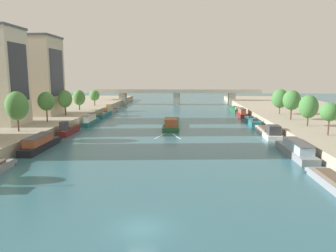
{
  "coord_description": "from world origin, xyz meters",
  "views": [
    {
      "loc": [
        3.64,
        -25.23,
        12.87
      ],
      "look_at": [
        0.0,
        42.31,
        1.98
      ],
      "focal_mm": 34.3,
      "sensor_mm": 36.0,
      "label": 1
    }
  ],
  "objects_px": {
    "moored_boat_left_far": "(40,143)",
    "moored_boat_right_near": "(269,131)",
    "tree_left_third": "(79,98)",
    "tree_right_third": "(280,99)",
    "moored_boat_right_gap_after": "(296,150)",
    "moored_boat_left_gap_after": "(104,114)",
    "moored_boat_right_second": "(252,121)",
    "tree_right_second": "(309,107)",
    "tree_right_midway": "(292,100)",
    "moored_boat_left_second": "(69,130)",
    "tree_left_by_lamp": "(17,106)",
    "moored_boat_right_lone": "(235,109)",
    "tree_left_second": "(46,101)",
    "tree_left_midway": "(94,95)",
    "moored_boat_right_downstream": "(242,113)",
    "tree_right_distant": "(330,112)",
    "bridge_far": "(177,95)",
    "tree_left_distant": "(65,99)",
    "moored_boat_left_downstream": "(90,120)",
    "moored_boat_left_midway": "(112,109)",
    "barge_midriver": "(171,123)"
  },
  "relations": [
    {
      "from": "moored_boat_left_far",
      "to": "moored_boat_right_near",
      "type": "xyz_separation_m",
      "value": [
        42.95,
        15.51,
        -0.24
      ]
    },
    {
      "from": "tree_left_third",
      "to": "tree_right_third",
      "type": "height_order",
      "value": "tree_right_third"
    },
    {
      "from": "moored_boat_right_gap_after",
      "to": "tree_right_third",
      "type": "relative_size",
      "value": 2.07
    },
    {
      "from": "moored_boat_left_gap_after",
      "to": "moored_boat_right_second",
      "type": "distance_m",
      "value": 44.59
    },
    {
      "from": "tree_right_second",
      "to": "tree_right_midway",
      "type": "relative_size",
      "value": 0.93
    },
    {
      "from": "moored_boat_left_gap_after",
      "to": "moored_boat_right_gap_after",
      "type": "bearing_deg",
      "value": -47.04
    },
    {
      "from": "tree_left_third",
      "to": "moored_boat_left_second",
      "type": "bearing_deg",
      "value": -76.05
    },
    {
      "from": "moored_boat_right_near",
      "to": "tree_right_third",
      "type": "xyz_separation_m",
      "value": [
        8.19,
        21.3,
        5.5
      ]
    },
    {
      "from": "moored_boat_left_far",
      "to": "tree_left_by_lamp",
      "type": "height_order",
      "value": "tree_left_by_lamp"
    },
    {
      "from": "moored_boat_right_lone",
      "to": "tree_left_second",
      "type": "distance_m",
      "value": 65.97
    },
    {
      "from": "tree_right_second",
      "to": "moored_boat_right_lone",
      "type": "bearing_deg",
      "value": 100.14
    },
    {
      "from": "tree_left_midway",
      "to": "moored_boat_right_second",
      "type": "bearing_deg",
      "value": -27.94
    },
    {
      "from": "moored_boat_right_second",
      "to": "moored_boat_right_downstream",
      "type": "distance_m",
      "value": 14.36
    },
    {
      "from": "tree_left_second",
      "to": "tree_right_second",
      "type": "bearing_deg",
      "value": -2.97
    },
    {
      "from": "moored_boat_right_second",
      "to": "tree_right_second",
      "type": "height_order",
      "value": "tree_right_second"
    },
    {
      "from": "moored_boat_right_lone",
      "to": "tree_right_distant",
      "type": "relative_size",
      "value": 2.62
    },
    {
      "from": "moored_boat_right_lone",
      "to": "bridge_far",
      "type": "relative_size",
      "value": 0.22
    },
    {
      "from": "tree_right_distant",
      "to": "tree_right_second",
      "type": "bearing_deg",
      "value": 88.76
    },
    {
      "from": "tree_left_midway",
      "to": "tree_right_second",
      "type": "distance_m",
      "value": 71.62
    },
    {
      "from": "moored_boat_right_near",
      "to": "tree_left_by_lamp",
      "type": "bearing_deg",
      "value": -169.69
    },
    {
      "from": "tree_left_distant",
      "to": "moored_boat_left_downstream",
      "type": "bearing_deg",
      "value": -19.74
    },
    {
      "from": "tree_left_distant",
      "to": "tree_left_third",
      "type": "height_order",
      "value": "tree_left_distant"
    },
    {
      "from": "moored_boat_left_far",
      "to": "moored_boat_right_near",
      "type": "bearing_deg",
      "value": 19.85
    },
    {
      "from": "moored_boat_left_gap_after",
      "to": "moored_boat_right_downstream",
      "type": "xyz_separation_m",
      "value": [
        42.53,
        2.06,
        0.44
      ]
    },
    {
      "from": "moored_boat_right_lone",
      "to": "bridge_far",
      "type": "xyz_separation_m",
      "value": [
        -21.48,
        23.17,
        3.65
      ]
    },
    {
      "from": "tree_right_second",
      "to": "tree_right_midway",
      "type": "distance_m",
      "value": 10.01
    },
    {
      "from": "moored_boat_left_downstream",
      "to": "moored_boat_left_midway",
      "type": "bearing_deg",
      "value": 91.74
    },
    {
      "from": "moored_boat_right_downstream",
      "to": "tree_left_third",
      "type": "xyz_separation_m",
      "value": [
        -50.06,
        -2.08,
        4.72
      ]
    },
    {
      "from": "moored_boat_right_lone",
      "to": "tree_right_second",
      "type": "bearing_deg",
      "value": -79.86
    },
    {
      "from": "tree_right_midway",
      "to": "tree_left_second",
      "type": "bearing_deg",
      "value": -173.11
    },
    {
      "from": "moored_boat_right_downstream",
      "to": "moored_boat_right_second",
      "type": "bearing_deg",
      "value": -88.68
    },
    {
      "from": "tree_right_midway",
      "to": "moored_boat_right_lone",
      "type": "bearing_deg",
      "value": 102.39
    },
    {
      "from": "moored_boat_left_second",
      "to": "moored_boat_left_gap_after",
      "type": "bearing_deg",
      "value": 89.49
    },
    {
      "from": "moored_boat_left_gap_after",
      "to": "moored_boat_right_downstream",
      "type": "height_order",
      "value": "moored_boat_right_downstream"
    },
    {
      "from": "moored_boat_right_second",
      "to": "tree_left_second",
      "type": "distance_m",
      "value": 51.68
    },
    {
      "from": "tree_left_second",
      "to": "tree_left_midway",
      "type": "bearing_deg",
      "value": 89.88
    },
    {
      "from": "tree_right_third",
      "to": "bridge_far",
      "type": "height_order",
      "value": "tree_right_third"
    },
    {
      "from": "moored_boat_right_near",
      "to": "moored_boat_right_second",
      "type": "relative_size",
      "value": 1.18
    },
    {
      "from": "moored_boat_left_midway",
      "to": "moored_boat_right_second",
      "type": "xyz_separation_m",
      "value": [
        43.22,
        -25.07,
        -0.19
      ]
    },
    {
      "from": "moored_boat_left_second",
      "to": "tree_left_second",
      "type": "relative_size",
      "value": 1.52
    },
    {
      "from": "barge_midriver",
      "to": "moored_boat_right_second",
      "type": "xyz_separation_m",
      "value": [
        21.2,
        5.56,
        -0.13
      ]
    },
    {
      "from": "tree_left_second",
      "to": "moored_boat_right_lone",
      "type": "bearing_deg",
      "value": 40.71
    },
    {
      "from": "tree_right_distant",
      "to": "tree_right_third",
      "type": "distance_m",
      "value": 31.31
    },
    {
      "from": "barge_midriver",
      "to": "tree_left_second",
      "type": "relative_size",
      "value": 2.96
    },
    {
      "from": "tree_left_third",
      "to": "tree_right_second",
      "type": "height_order",
      "value": "tree_right_second"
    },
    {
      "from": "bridge_far",
      "to": "tree_right_midway",
      "type": "bearing_deg",
      "value": -63.55
    },
    {
      "from": "moored_boat_left_downstream",
      "to": "bridge_far",
      "type": "xyz_separation_m",
      "value": [
        20.96,
        56.72,
        3.12
      ]
    },
    {
      "from": "barge_midriver",
      "to": "moored_boat_right_downstream",
      "type": "xyz_separation_m",
      "value": [
        20.87,
        19.91,
        0.29
      ]
    },
    {
      "from": "moored_boat_left_downstream",
      "to": "moored_boat_left_gap_after",
      "type": "xyz_separation_m",
      "value": [
        -0.51,
        15.81,
        -0.49
      ]
    },
    {
      "from": "barge_midriver",
      "to": "tree_right_second",
      "type": "bearing_deg",
      "value": -19.19
    }
  ]
}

